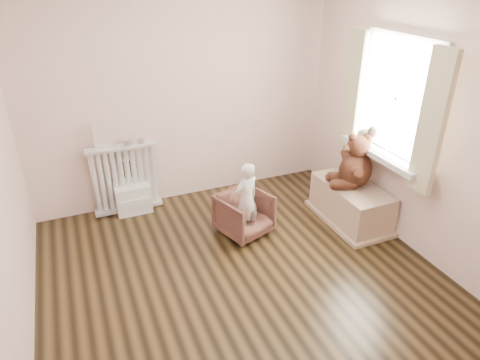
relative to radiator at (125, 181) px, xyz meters
name	(u,v)px	position (x,y,z in m)	size (l,w,h in m)	color
floor	(244,279)	(0.77, -1.68, -0.39)	(3.60, 3.60, 0.01)	black
back_wall	(182,94)	(0.77, 0.12, 0.91)	(3.60, 0.02, 2.60)	#F3E3CE
front_wall	(402,298)	(0.77, -3.48, 0.91)	(3.60, 0.02, 2.60)	#F3E3CE
right_wall	(420,122)	(2.57, -1.68, 0.91)	(0.02, 3.60, 2.60)	#F3E3CE
window	(398,98)	(2.53, -1.38, 1.06)	(0.03, 0.90, 1.10)	white
window_sill	(381,154)	(2.44, -1.38, 0.48)	(0.22, 1.10, 0.06)	silver
curtain_left	(432,124)	(2.42, -1.95, 1.00)	(0.06, 0.26, 1.30)	beige
curtain_right	(352,91)	(2.42, -0.81, 1.00)	(0.06, 0.26, 1.30)	beige
radiator	(125,181)	(0.00, 0.00, 0.00)	(0.78, 0.15, 0.82)	silver
paper_doll	(102,136)	(-0.18, 0.00, 0.58)	(0.18, 0.02, 0.30)	beige
tin_a	(128,142)	(0.08, 0.00, 0.47)	(0.11, 0.11, 0.07)	#A59E8C
tin_b	(141,141)	(0.23, 0.00, 0.45)	(0.08, 0.08, 0.04)	#A59E8C
toy_vanity	(132,190)	(0.05, -0.03, -0.11)	(0.40, 0.29, 0.63)	silver
armchair	(244,214)	(1.08, -0.97, -0.16)	(0.50, 0.51, 0.46)	brown
child	(246,200)	(1.08, -1.02, 0.05)	(0.30, 0.20, 0.83)	silver
toy_bench	(351,204)	(2.29, -1.19, -0.19)	(0.50, 0.94, 0.44)	tan
teddy_bear	(356,166)	(2.30, -1.18, 0.28)	(0.49, 0.38, 0.60)	black
plush_cat	(367,134)	(2.43, -1.13, 0.61)	(0.17, 0.28, 0.24)	gray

